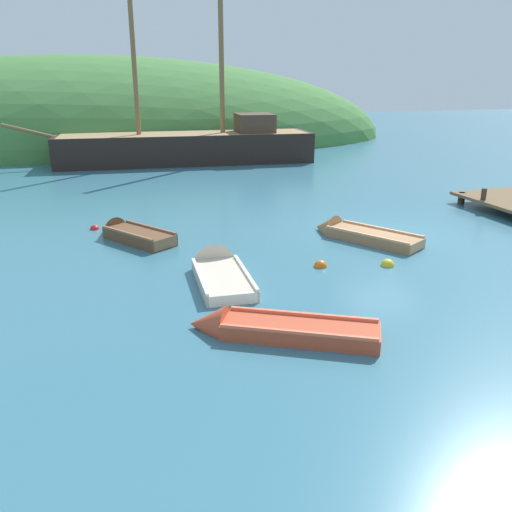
{
  "coord_description": "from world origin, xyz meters",
  "views": [
    {
      "loc": [
        -9.21,
        -15.37,
        5.04
      ],
      "look_at": [
        -5.15,
        -2.05,
        0.37
      ],
      "focal_mm": 37.54,
      "sensor_mm": 36.0,
      "label": 1
    }
  ],
  "objects_px": {
    "rowboat_outer_right": "(219,273)",
    "buoy_yellow": "(387,266)",
    "sailing_ship": "(189,152)",
    "buoy_red": "(95,229)",
    "rowboat_outer_left": "(130,236)",
    "rowboat_near_dock": "(357,235)",
    "rowboat_center": "(271,331)",
    "buoy_orange": "(320,267)"
  },
  "relations": [
    {
      "from": "rowboat_outer_left",
      "to": "buoy_red",
      "type": "distance_m",
      "value": 1.97
    },
    {
      "from": "sailing_ship",
      "to": "buoy_red",
      "type": "relative_size",
      "value": 57.51
    },
    {
      "from": "rowboat_center",
      "to": "rowboat_outer_left",
      "type": "height_order",
      "value": "rowboat_outer_left"
    },
    {
      "from": "rowboat_center",
      "to": "rowboat_near_dock",
      "type": "distance_m",
      "value": 7.59
    },
    {
      "from": "rowboat_outer_left",
      "to": "rowboat_center",
      "type": "bearing_deg",
      "value": 162.42
    },
    {
      "from": "buoy_yellow",
      "to": "buoy_orange",
      "type": "bearing_deg",
      "value": 165.49
    },
    {
      "from": "rowboat_near_dock",
      "to": "buoy_yellow",
      "type": "distance_m",
      "value": 2.72
    },
    {
      "from": "rowboat_near_dock",
      "to": "sailing_ship",
      "type": "bearing_deg",
      "value": -23.38
    },
    {
      "from": "sailing_ship",
      "to": "buoy_red",
      "type": "distance_m",
      "value": 15.3
    },
    {
      "from": "rowboat_outer_right",
      "to": "buoy_yellow",
      "type": "xyz_separation_m",
      "value": [
        4.74,
        -0.59,
        -0.08
      ]
    },
    {
      "from": "sailing_ship",
      "to": "rowboat_near_dock",
      "type": "bearing_deg",
      "value": 102.07
    },
    {
      "from": "rowboat_center",
      "to": "sailing_ship",
      "type": "bearing_deg",
      "value": -67.52
    },
    {
      "from": "rowboat_outer_left",
      "to": "rowboat_outer_right",
      "type": "xyz_separation_m",
      "value": [
        1.98,
        -4.14,
        -0.05
      ]
    },
    {
      "from": "buoy_red",
      "to": "sailing_ship",
      "type": "bearing_deg",
      "value": 67.44
    },
    {
      "from": "buoy_orange",
      "to": "buoy_yellow",
      "type": "xyz_separation_m",
      "value": [
        1.84,
        -0.48,
        0.0
      ]
    },
    {
      "from": "buoy_red",
      "to": "rowboat_outer_left",
      "type": "bearing_deg",
      "value": -55.87
    },
    {
      "from": "rowboat_center",
      "to": "rowboat_outer_right",
      "type": "distance_m",
      "value": 3.7
    },
    {
      "from": "rowboat_near_dock",
      "to": "buoy_red",
      "type": "relative_size",
      "value": 11.95
    },
    {
      "from": "rowboat_center",
      "to": "rowboat_outer_right",
      "type": "height_order",
      "value": "rowboat_outer_right"
    },
    {
      "from": "buoy_orange",
      "to": "buoy_red",
      "type": "bearing_deg",
      "value": 135.5
    },
    {
      "from": "rowboat_outer_left",
      "to": "rowboat_near_dock",
      "type": "bearing_deg",
      "value": -139.43
    },
    {
      "from": "rowboat_near_dock",
      "to": "buoy_yellow",
      "type": "bearing_deg",
      "value": 140.21
    },
    {
      "from": "rowboat_outer_left",
      "to": "buoy_orange",
      "type": "distance_m",
      "value": 6.47
    },
    {
      "from": "buoy_red",
      "to": "rowboat_near_dock",
      "type": "bearing_deg",
      "value": -23.98
    },
    {
      "from": "rowboat_outer_left",
      "to": "buoy_orange",
      "type": "bearing_deg",
      "value": -164.56
    },
    {
      "from": "rowboat_center",
      "to": "buoy_red",
      "type": "bearing_deg",
      "value": -41.97
    },
    {
      "from": "rowboat_near_dock",
      "to": "buoy_orange",
      "type": "bearing_deg",
      "value": 103.45
    },
    {
      "from": "buoy_yellow",
      "to": "rowboat_outer_left",
      "type": "bearing_deg",
      "value": 144.87
    },
    {
      "from": "rowboat_outer_left",
      "to": "buoy_yellow",
      "type": "relative_size",
      "value": 8.28
    },
    {
      "from": "sailing_ship",
      "to": "buoy_red",
      "type": "bearing_deg",
      "value": 71.91
    },
    {
      "from": "rowboat_outer_right",
      "to": "sailing_ship",
      "type": "bearing_deg",
      "value": -4.67
    },
    {
      "from": "buoy_orange",
      "to": "buoy_red",
      "type": "xyz_separation_m",
      "value": [
        -5.98,
        5.88,
        0.0
      ]
    },
    {
      "from": "rowboat_outer_left",
      "to": "rowboat_outer_right",
      "type": "relative_size",
      "value": 0.93
    },
    {
      "from": "rowboat_center",
      "to": "buoy_red",
      "type": "relative_size",
      "value": 12.32
    },
    {
      "from": "sailing_ship",
      "to": "rowboat_center",
      "type": "height_order",
      "value": "sailing_ship"
    },
    {
      "from": "buoy_orange",
      "to": "rowboat_near_dock",
      "type": "bearing_deg",
      "value": 44.43
    },
    {
      "from": "rowboat_near_dock",
      "to": "buoy_yellow",
      "type": "xyz_separation_m",
      "value": [
        -0.42,
        -2.69,
        -0.1
      ]
    },
    {
      "from": "sailing_ship",
      "to": "rowboat_near_dock",
      "type": "relative_size",
      "value": 4.81
    },
    {
      "from": "rowboat_outer_right",
      "to": "buoy_orange",
      "type": "height_order",
      "value": "rowboat_outer_right"
    },
    {
      "from": "rowboat_center",
      "to": "rowboat_outer_left",
      "type": "bearing_deg",
      "value": -45.48
    },
    {
      "from": "rowboat_center",
      "to": "buoy_orange",
      "type": "xyz_separation_m",
      "value": [
        2.65,
        3.57,
        -0.1
      ]
    },
    {
      "from": "sailing_ship",
      "to": "rowboat_center",
      "type": "bearing_deg",
      "value": 88.34
    }
  ]
}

